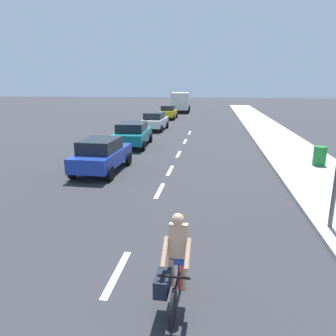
% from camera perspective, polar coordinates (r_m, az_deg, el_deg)
% --- Properties ---
extents(ground_plane, '(160.00, 160.00, 0.00)m').
position_cam_1_polar(ground_plane, '(20.32, 2.45, 3.56)').
color(ground_plane, '#2D2D33').
extents(sidewalk_strip, '(3.60, 80.00, 0.14)m').
position_cam_1_polar(sidewalk_strip, '(22.68, 20.05, 4.03)').
color(sidewalk_strip, '#B2ADA3').
rests_on(sidewalk_strip, ground).
extents(lane_stripe_2, '(0.16, 1.80, 0.01)m').
position_cam_1_polar(lane_stripe_2, '(7.33, -9.17, -18.18)').
color(lane_stripe_2, white).
rests_on(lane_stripe_2, ground).
extents(lane_stripe_3, '(0.16, 1.80, 0.01)m').
position_cam_1_polar(lane_stripe_3, '(12.25, -1.51, -4.07)').
color(lane_stripe_3, white).
rests_on(lane_stripe_3, ground).
extents(lane_stripe_4, '(0.16, 1.80, 0.01)m').
position_cam_1_polar(lane_stripe_4, '(15.07, 0.38, -0.43)').
color(lane_stripe_4, white).
rests_on(lane_stripe_4, ground).
extents(lane_stripe_5, '(0.16, 1.80, 0.01)m').
position_cam_1_polar(lane_stripe_5, '(18.62, 1.91, 2.53)').
color(lane_stripe_5, white).
rests_on(lane_stripe_5, ground).
extents(lane_stripe_6, '(0.16, 1.80, 0.01)m').
position_cam_1_polar(lane_stripe_6, '(22.86, 3.10, 4.83)').
color(lane_stripe_6, white).
rests_on(lane_stripe_6, ground).
extents(lane_stripe_7, '(0.16, 1.80, 0.01)m').
position_cam_1_polar(lane_stripe_7, '(26.94, 3.89, 6.34)').
color(lane_stripe_7, white).
rests_on(lane_stripe_7, ground).
extents(cyclist, '(0.62, 1.71, 1.82)m').
position_cam_1_polar(cyclist, '(5.94, 1.17, -17.18)').
color(cyclist, black).
rests_on(cyclist, ground).
extents(parked_car_blue, '(1.96, 4.10, 1.57)m').
position_cam_1_polar(parked_car_blue, '(14.98, -11.85, 2.44)').
color(parked_car_blue, '#1E389E').
rests_on(parked_car_blue, ground).
extents(parked_car_teal, '(2.27, 4.62, 1.57)m').
position_cam_1_polar(parked_car_teal, '(21.05, -6.38, 6.20)').
color(parked_car_teal, '#14727A').
rests_on(parked_car_teal, ground).
extents(parked_car_white, '(2.02, 4.17, 1.57)m').
position_cam_1_polar(parked_car_white, '(28.42, -2.40, 8.50)').
color(parked_car_white, white).
rests_on(parked_car_white, ground).
extents(parked_car_yellow, '(1.85, 3.92, 1.57)m').
position_cam_1_polar(parked_car_yellow, '(37.64, 0.07, 10.07)').
color(parked_car_yellow, gold).
rests_on(parked_car_yellow, ground).
extents(delivery_truck, '(2.89, 6.34, 2.80)m').
position_cam_1_polar(delivery_truck, '(47.00, 2.27, 11.83)').
color(delivery_truck, beige).
rests_on(delivery_truck, ground).
extents(trash_bin_far, '(0.60, 0.60, 0.92)m').
position_cam_1_polar(trash_bin_far, '(17.07, 25.61, 1.97)').
color(trash_bin_far, '#19722D').
rests_on(trash_bin_far, sidewalk_strip).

